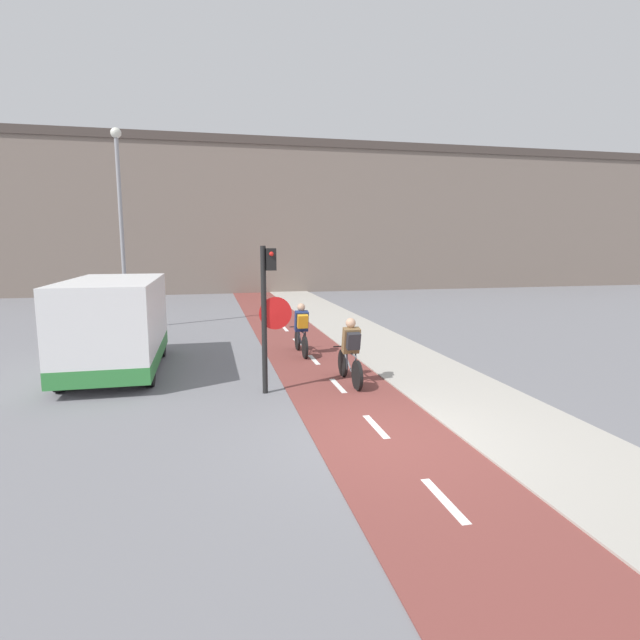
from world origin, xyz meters
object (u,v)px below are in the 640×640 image
Objects in this scene: van at (115,327)px; traffic_light_pole at (268,303)px; street_lamp_far at (120,209)px; cyclist_near at (351,353)px; cyclist_far at (301,330)px.

traffic_light_pole is at bearing -37.02° from van.
street_lamp_far is 1.52× the size of van.
traffic_light_pole is 10.12m from street_lamp_far.
traffic_light_pole is 1.70× the size of cyclist_near.
cyclist_near is (1.83, 0.26, -1.17)m from traffic_light_pole.
street_lamp_far reaches higher than traffic_light_pole.
cyclist_far is at bearing -46.05° from street_lamp_far.
traffic_light_pole is at bearing -65.51° from street_lamp_far.
street_lamp_far is at bearing 133.95° from cyclist_far.
van is at bearing -83.71° from street_lamp_far.
street_lamp_far is at bearing 124.18° from cyclist_near.
cyclist_near reaches higher than cyclist_far.
van is at bearing -170.09° from cyclist_far.
cyclist_far is (1.31, 3.36, -1.18)m from traffic_light_pole.
cyclist_near is 3.15m from cyclist_far.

